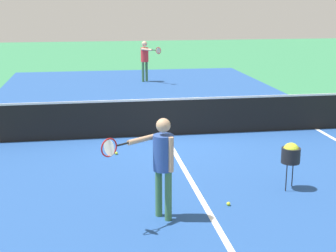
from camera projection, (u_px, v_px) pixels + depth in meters
name	position (u px, v px, depth m)	size (l,w,h in m)	color
ground_plane	(165.00, 135.00, 12.53)	(60.00, 60.00, 0.00)	#337F51
court_surface_inbounds	(165.00, 135.00, 12.53)	(10.62, 24.40, 0.00)	#234C93
line_center_service	(190.00, 179.00, 9.47)	(0.10, 6.40, 0.01)	white
net	(165.00, 117.00, 12.41)	(10.89, 0.09, 1.07)	#33383D
player_near	(162.00, 158.00, 7.53)	(1.12, 0.64, 1.63)	#3F7247
player_far	(145.00, 56.00, 20.56)	(0.73, 1.08, 1.70)	#3F7247
ball_hopper	(291.00, 153.00, 8.83)	(0.34, 0.34, 0.87)	black
tennis_ball_mid_court	(228.00, 204.00, 8.25)	(0.07, 0.07, 0.07)	#CCE033
tennis_ball_near_net	(116.00, 153.00, 10.97)	(0.07, 0.07, 0.07)	#CCE033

